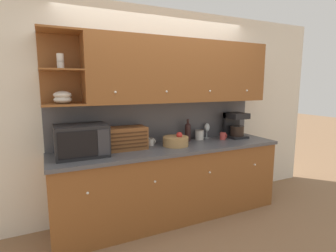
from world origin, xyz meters
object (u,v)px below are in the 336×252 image
Objects in this scene: microwave at (82,141)px; wine_bottle at (188,131)px; mug_blue_second at (223,136)px; wine_glass at (207,128)px; coffee_maker at (235,125)px; bread_box at (126,138)px; storage_canister at (199,135)px; fruit_basket at (176,141)px; mug at (151,142)px.

microwave reaches higher than wine_bottle.
mug_blue_second is (1.87, 0.05, -0.12)m from microwave.
wine_glass is 0.41m from coffee_maker.
wine_bottle is at bearing 5.64° from bread_box.
wine_glass is at bearing 6.83° from bread_box.
wine_bottle reaches higher than storage_canister.
wine_glass is at bearing 21.14° from fruit_basket.
wine_bottle is 3.09× the size of mug_blue_second.
microwave is 1.11m from fruit_basket.
mug is 0.73m from storage_canister.
wine_bottle reaches higher than fruit_basket.
coffee_maker reaches higher than microwave.
microwave is 5.52× the size of mug_blue_second.
wine_glass is 0.60× the size of coffee_maker.
mug_blue_second reaches higher than mug.
mug_blue_second is (0.14, -0.18, -0.10)m from wine_glass.
coffee_maker reaches higher than storage_canister.
coffee_maker is (0.55, -0.07, 0.11)m from storage_canister.
storage_canister is 0.33m from mug_blue_second.
wine_bottle is at bearing -177.24° from storage_canister.
microwave is 1.16× the size of bread_box.
bread_box is 0.87m from wine_bottle.
bread_box reaches higher than mug.
wine_bottle is 1.40× the size of wine_glass.
wine_bottle is (0.87, 0.09, 0.00)m from bread_box.
coffee_maker is at bearing 2.91° from microwave.
fruit_basket is at bearing -158.86° from wine_glass.
bread_box is at bearing 9.74° from microwave.
microwave is at bearing -169.61° from mug.
bread_box is 3.37× the size of storage_canister.
coffee_maker reaches higher than wine_glass.
fruit_basket reaches higher than mug_blue_second.
storage_canister is (0.46, 0.19, 0.01)m from fruit_basket.
wine_bottle is 2.19× the size of storage_canister.
mug is 0.35× the size of wine_bottle.
microwave is at bearing -170.26° from bread_box.
fruit_basket is 0.76m from mug_blue_second.
storage_canister is at bearing 2.76° from wine_bottle.
microwave is 1.39m from wine_bottle.
fruit_basket is 0.50m from storage_canister.
mug_blue_second is at bearing -1.48° from bread_box.
storage_canister is 0.38× the size of coffee_maker.
microwave is 0.52m from bread_box.
wine_bottle reaches higher than wine_glass.
microwave is 1.74m from wine_glass.
bread_box is (0.51, 0.09, -0.04)m from microwave.
coffee_maker reaches higher than mug.
mug is at bearing 11.39° from bread_box.
coffee_maker is (2.11, 0.11, 0.01)m from microwave.
coffee_maker is (0.39, -0.13, 0.03)m from wine_glass.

